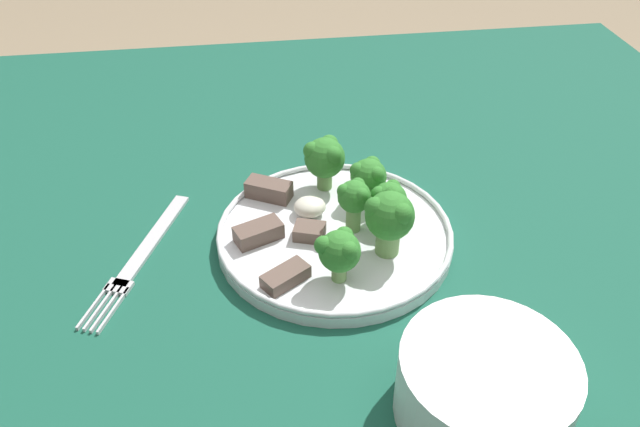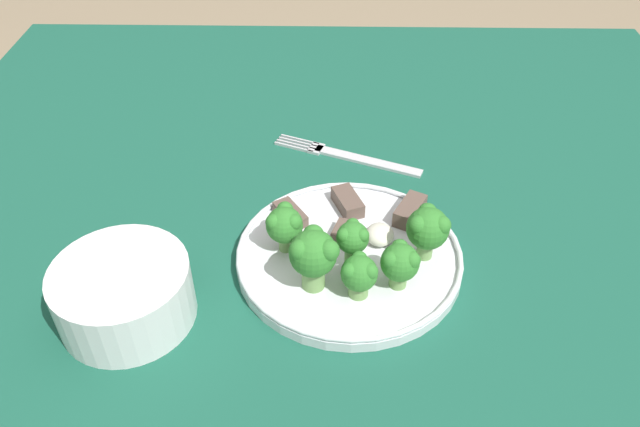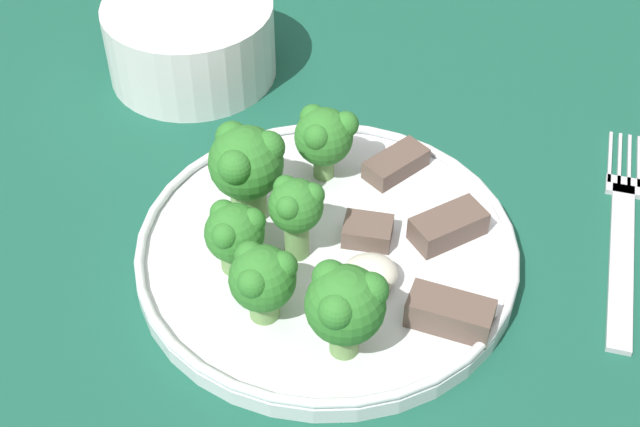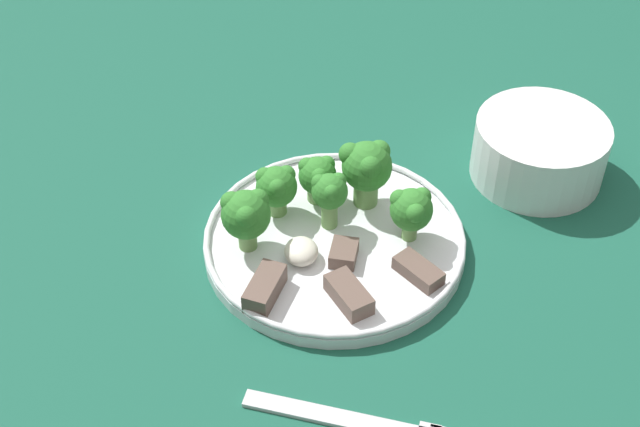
# 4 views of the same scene
# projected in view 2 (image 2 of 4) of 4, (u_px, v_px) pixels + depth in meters

# --- Properties ---
(table) EXTENTS (1.19, 1.11, 0.75)m
(table) POSITION_uv_depth(u_px,v_px,m) (326.00, 303.00, 0.75)
(table) COLOR #195642
(table) RESTS_ON ground_plane
(dinner_plate) EXTENTS (0.24, 0.24, 0.02)m
(dinner_plate) POSITION_uv_depth(u_px,v_px,m) (346.00, 256.00, 0.67)
(dinner_plate) COLOR white
(dinner_plate) RESTS_ON table
(fork) EXTENTS (0.09, 0.20, 0.00)m
(fork) POSITION_uv_depth(u_px,v_px,m) (346.00, 156.00, 0.83)
(fork) COLOR silver
(fork) RESTS_ON table
(cream_bowl) EXTENTS (0.13, 0.13, 0.06)m
(cream_bowl) POSITION_uv_depth(u_px,v_px,m) (121.00, 294.00, 0.60)
(cream_bowl) COLOR white
(cream_bowl) RESTS_ON table
(broccoli_floret_near_rim_left) EXTENTS (0.05, 0.05, 0.07)m
(broccoli_floret_near_rim_left) POSITION_uv_depth(u_px,v_px,m) (310.00, 254.00, 0.61)
(broccoli_floret_near_rim_left) COLOR #709E56
(broccoli_floret_near_rim_left) RESTS_ON dinner_plate
(broccoli_floret_center_left) EXTENTS (0.04, 0.04, 0.05)m
(broccoli_floret_center_left) POSITION_uv_depth(u_px,v_px,m) (282.00, 224.00, 0.65)
(broccoli_floret_center_left) COLOR #709E56
(broccoli_floret_center_left) RESTS_ON dinner_plate
(broccoli_floret_back_left) EXTENTS (0.04, 0.04, 0.05)m
(broccoli_floret_back_left) POSITION_uv_depth(u_px,v_px,m) (397.00, 262.00, 0.62)
(broccoli_floret_back_left) COLOR #709E56
(broccoli_floret_back_left) RESTS_ON dinner_plate
(broccoli_floret_front_left) EXTENTS (0.05, 0.04, 0.06)m
(broccoli_floret_front_left) POSITION_uv_depth(u_px,v_px,m) (425.00, 228.00, 0.64)
(broccoli_floret_front_left) COLOR #709E56
(broccoli_floret_front_left) RESTS_ON dinner_plate
(broccoli_floret_center_back) EXTENTS (0.03, 0.03, 0.06)m
(broccoli_floret_center_back) POSITION_uv_depth(u_px,v_px,m) (350.00, 239.00, 0.63)
(broccoli_floret_center_back) COLOR #709E56
(broccoli_floret_center_back) RESTS_ON dinner_plate
(broccoli_floret_mid_cluster) EXTENTS (0.04, 0.04, 0.05)m
(broccoli_floret_mid_cluster) POSITION_uv_depth(u_px,v_px,m) (356.00, 273.00, 0.61)
(broccoli_floret_mid_cluster) COLOR #709E56
(broccoli_floret_mid_cluster) RESTS_ON dinner_plate
(meat_slice_front_slice) EXTENTS (0.05, 0.04, 0.01)m
(meat_slice_front_slice) POSITION_uv_depth(u_px,v_px,m) (288.00, 214.00, 0.71)
(meat_slice_front_slice) COLOR brown
(meat_slice_front_slice) RESTS_ON dinner_plate
(meat_slice_middle_slice) EXTENTS (0.04, 0.03, 0.01)m
(meat_slice_middle_slice) POSITION_uv_depth(u_px,v_px,m) (342.00, 233.00, 0.69)
(meat_slice_middle_slice) COLOR brown
(meat_slice_middle_slice) RESTS_ON dinner_plate
(meat_slice_rear_slice) EXTENTS (0.05, 0.04, 0.02)m
(meat_slice_rear_slice) POSITION_uv_depth(u_px,v_px,m) (345.00, 202.00, 0.72)
(meat_slice_rear_slice) COLOR brown
(meat_slice_rear_slice) RESTS_ON dinner_plate
(meat_slice_edge_slice) EXTENTS (0.05, 0.04, 0.02)m
(meat_slice_edge_slice) POSITION_uv_depth(u_px,v_px,m) (407.00, 211.00, 0.71)
(meat_slice_edge_slice) COLOR brown
(meat_slice_edge_slice) RESTS_ON dinner_plate
(sauce_dollop) EXTENTS (0.03, 0.03, 0.02)m
(sauce_dollop) POSITION_uv_depth(u_px,v_px,m) (377.00, 234.00, 0.68)
(sauce_dollop) COLOR silver
(sauce_dollop) RESTS_ON dinner_plate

